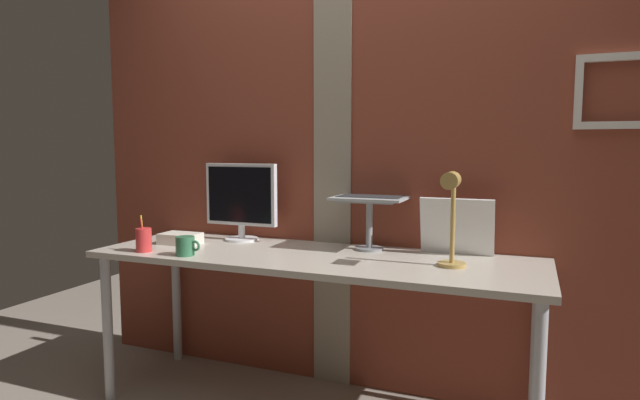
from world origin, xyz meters
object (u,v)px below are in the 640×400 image
object	(u,v)px
monitor	(241,198)
desk_lamp	(451,209)
whiteboard_panel	(457,227)
laptop	(374,185)
pen_cup	(144,240)
coffee_mug	(186,246)

from	to	relation	value
monitor	desk_lamp	xyz separation A→B (m)	(1.15, -0.27, 0.02)
monitor	whiteboard_panel	world-z (taller)	monitor
desk_lamp	monitor	bearing A→B (deg)	166.93
laptop	desk_lamp	world-z (taller)	laptop
whiteboard_panel	laptop	bearing A→B (deg)	174.62
whiteboard_panel	pen_cup	size ratio (longest dim) A/B	1.91
pen_cup	coffee_mug	bearing A→B (deg)	-0.02
coffee_mug	desk_lamp	bearing A→B (deg)	8.77
laptop	monitor	bearing A→B (deg)	-174.35
monitor	coffee_mug	distance (m)	0.49
laptop	desk_lamp	distance (m)	0.55
monitor	coffee_mug	world-z (taller)	monitor
coffee_mug	monitor	bearing A→B (deg)	85.36
monitor	desk_lamp	world-z (taller)	monitor
monitor	desk_lamp	distance (m)	1.18
laptop	whiteboard_panel	size ratio (longest dim) A/B	1.05
laptop	coffee_mug	xyz separation A→B (m)	(-0.76, -0.52, -0.27)
pen_cup	coffee_mug	distance (m)	0.24
whiteboard_panel	coffee_mug	size ratio (longest dim) A/B	2.68
monitor	laptop	xyz separation A→B (m)	(0.72, 0.07, 0.08)
pen_cup	desk_lamp	bearing A→B (deg)	7.29
desk_lamp	coffee_mug	xyz separation A→B (m)	(-1.19, -0.18, -0.21)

